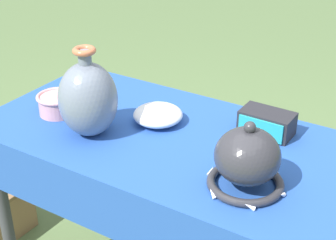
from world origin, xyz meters
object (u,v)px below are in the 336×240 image
(cup_wide_rose, at_px, (57,103))
(bowl_shallow_porcelain, at_px, (158,115))
(mosaic_tile_box, at_px, (267,123))
(vase_tall_bulbous, at_px, (88,99))
(vase_dome_bell, at_px, (247,161))

(cup_wide_rose, xyz_separation_m, bowl_shallow_porcelain, (0.31, 0.12, -0.01))
(mosaic_tile_box, bearing_deg, vase_tall_bulbous, -147.38)
(vase_tall_bulbous, xyz_separation_m, vase_dome_bell, (0.51, -0.01, -0.04))
(vase_tall_bulbous, relative_size, bowl_shallow_porcelain, 1.76)
(vase_dome_bell, distance_m, bowl_shallow_porcelain, 0.42)
(vase_tall_bulbous, distance_m, bowl_shallow_porcelain, 0.23)
(bowl_shallow_porcelain, bearing_deg, mosaic_tile_box, 19.71)
(bowl_shallow_porcelain, bearing_deg, vase_dome_bell, -24.82)
(mosaic_tile_box, height_order, cup_wide_rose, mosaic_tile_box)
(vase_tall_bulbous, xyz_separation_m, mosaic_tile_box, (0.45, 0.28, -0.08))
(mosaic_tile_box, xyz_separation_m, bowl_shallow_porcelain, (-0.32, -0.11, -0.01))
(vase_tall_bulbous, distance_m, vase_dome_bell, 0.51)
(vase_dome_bell, height_order, bowl_shallow_porcelain, vase_dome_bell)
(mosaic_tile_box, distance_m, bowl_shallow_porcelain, 0.34)
(vase_tall_bulbous, relative_size, mosaic_tile_box, 1.72)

